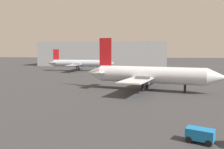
# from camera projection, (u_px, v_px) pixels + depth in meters

# --- Properties ---
(airplane_distant) EXTENTS (29.62, 22.72, 11.17)m
(airplane_distant) POSITION_uv_depth(u_px,v_px,m) (149.00, 75.00, 50.10)
(airplane_distant) COLOR silver
(airplane_distant) RESTS_ON ground_plane
(airplane_far_right) EXTENTS (28.92, 22.34, 9.07)m
(airplane_far_right) POSITION_uv_depth(u_px,v_px,m) (80.00, 63.00, 100.39)
(airplane_far_right) COLOR #B2BCCC
(airplane_far_right) RESTS_ON ground_plane
(baggage_cart) EXTENTS (2.72, 2.21, 1.30)m
(baggage_cart) POSITION_uv_depth(u_px,v_px,m) (200.00, 135.00, 21.52)
(baggage_cart) COLOR #1972BF
(baggage_cart) RESTS_ON ground_plane
(terminal_building) EXTENTS (71.35, 26.50, 13.61)m
(terminal_building) POSITION_uv_depth(u_px,v_px,m) (104.00, 54.00, 142.38)
(terminal_building) COLOR #999EA3
(terminal_building) RESTS_ON ground_plane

